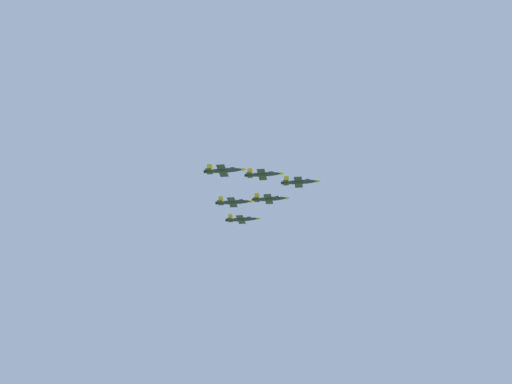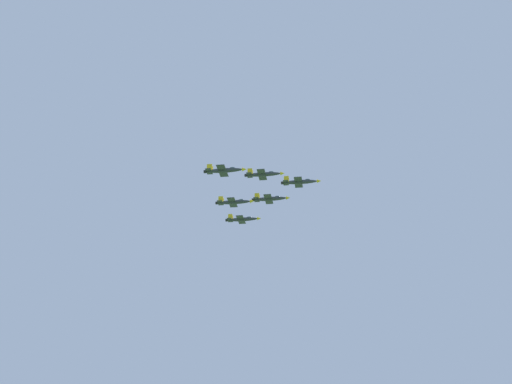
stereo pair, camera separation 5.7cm
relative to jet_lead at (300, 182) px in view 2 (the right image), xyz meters
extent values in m
ellipsoid|color=#2D3338|center=(0.02, 0.02, -0.07)|extent=(11.65, 10.34, 1.78)
cone|color=gold|center=(-5.83, -4.99, -0.07)|extent=(2.33, 2.30, 1.51)
ellipsoid|color=#334751|center=(-2.29, -1.96, 0.59)|extent=(2.67, 2.55, 1.04)
cube|color=#2D3338|center=(0.55, 0.47, -0.17)|extent=(8.82, 9.55, 0.18)
cube|color=gold|center=(3.43, -2.91, -0.12)|extent=(2.61, 2.37, 0.21)
cube|color=gold|center=(-2.34, 3.84, -0.12)|extent=(2.61, 2.37, 0.21)
cube|color=#2D3338|center=(4.43, 3.79, -0.07)|extent=(4.73, 5.01, 0.18)
cube|color=gold|center=(4.80, 2.94, 1.21)|extent=(1.65, 1.46, 2.57)
cube|color=gold|center=(3.64, 4.29, 1.21)|extent=(1.65, 1.46, 2.57)
cylinder|color=black|center=(5.57, 4.77, -0.07)|extent=(1.56, 1.59, 1.24)
ellipsoid|color=#2D3338|center=(17.85, -0.13, -1.57)|extent=(11.77, 10.22, 1.78)
cone|color=gold|center=(11.92, -5.06, -1.57)|extent=(2.33, 2.30, 1.51)
ellipsoid|color=#334751|center=(15.51, -2.08, -0.90)|extent=(2.68, 2.54, 1.04)
cube|color=#2D3338|center=(18.38, 0.31, -1.67)|extent=(8.75, 9.62, 0.18)
cube|color=gold|center=(21.22, -3.11, -1.62)|extent=(2.63, 2.35, 0.21)
cube|color=gold|center=(15.54, 3.73, -1.62)|extent=(2.63, 2.35, 0.21)
cube|color=#2D3338|center=(22.32, 3.59, -1.57)|extent=(4.71, 5.04, 0.18)
cube|color=gold|center=(22.67, 2.72, -0.29)|extent=(1.67, 1.45, 2.57)
cube|color=gold|center=(21.53, 4.09, -0.29)|extent=(1.67, 1.45, 2.57)
cylinder|color=black|center=(23.47, 4.55, -1.57)|extent=(1.56, 1.59, 1.25)
ellipsoid|color=#2D3338|center=(3.04, 17.59, -1.51)|extent=(11.27, 9.96, 1.72)
cone|color=gold|center=(-2.62, 12.77, -1.51)|extent=(2.25, 2.22, 1.46)
ellipsoid|color=#334751|center=(0.81, 15.68, -0.87)|extent=(2.58, 2.46, 1.00)
cube|color=#2D3338|center=(3.55, 18.02, -1.61)|extent=(8.50, 9.23, 0.17)
cube|color=gold|center=(6.33, 14.76, -1.56)|extent=(2.52, 2.29, 0.21)
cube|color=gold|center=(0.77, 21.28, -1.56)|extent=(2.52, 2.29, 0.21)
cube|color=#2D3338|center=(7.30, 21.22, -1.51)|extent=(4.56, 4.84, 0.17)
cube|color=gold|center=(7.66, 20.40, -0.27)|extent=(1.60, 1.41, 2.48)
cube|color=gold|center=(6.54, 21.70, -0.27)|extent=(1.60, 1.41, 2.48)
cylinder|color=black|center=(8.41, 22.16, -1.51)|extent=(1.50, 1.53, 1.20)
ellipsoid|color=#2D3338|center=(35.68, -0.28, -5.47)|extent=(11.40, 9.85, 1.72)
cone|color=gold|center=(29.94, -5.03, -5.47)|extent=(2.26, 2.22, 1.46)
ellipsoid|color=#334751|center=(33.41, -2.16, -4.83)|extent=(2.59, 2.45, 1.00)
cube|color=#2D3338|center=(36.19, 0.15, -5.57)|extent=(8.44, 9.31, 0.17)
cube|color=gold|center=(38.93, -3.17, -5.52)|extent=(2.55, 2.27, 0.21)
cube|color=gold|center=(33.45, 3.46, -5.52)|extent=(2.55, 2.27, 0.21)
cube|color=#2D3338|center=(40.00, 3.30, -5.47)|extent=(4.54, 4.87, 0.17)
cube|color=gold|center=(40.34, 2.47, -4.23)|extent=(1.62, 1.39, 2.48)
cube|color=gold|center=(39.25, 3.79, -4.23)|extent=(1.62, 1.39, 2.48)
cylinder|color=black|center=(41.12, 4.22, -5.47)|extent=(1.50, 1.54, 1.20)
ellipsoid|color=#2D3338|center=(6.06, 35.16, -4.79)|extent=(11.72, 10.25, 1.78)
cone|color=gold|center=(0.17, 30.21, -4.79)|extent=(2.33, 2.30, 1.51)
ellipsoid|color=#334751|center=(3.73, 33.20, -4.12)|extent=(2.67, 2.54, 1.04)
cube|color=#2D3338|center=(6.59, 35.60, -4.89)|extent=(8.77, 9.59, 0.18)
cube|color=gold|center=(9.45, 32.20, -4.84)|extent=(2.62, 2.36, 0.21)
cube|color=gold|center=(3.73, 39.00, -4.84)|extent=(2.62, 2.36, 0.21)
cube|color=#2D3338|center=(10.50, 38.89, -4.79)|extent=(4.71, 5.02, 0.18)
cube|color=gold|center=(10.86, 38.04, -3.50)|extent=(1.66, 1.45, 2.57)
cube|color=gold|center=(9.72, 39.40, -3.50)|extent=(1.66, 1.45, 2.57)
cylinder|color=black|center=(11.65, 39.86, -4.79)|extent=(1.56, 1.59, 1.24)
ellipsoid|color=#2D3338|center=(20.87, 17.44, -7.49)|extent=(11.35, 10.01, 1.73)
cone|color=gold|center=(15.17, 12.60, -7.49)|extent=(2.27, 2.24, 1.47)
ellipsoid|color=#334751|center=(18.62, 15.53, -6.84)|extent=(2.59, 2.48, 1.01)
cube|color=#2D3338|center=(21.38, 17.87, -7.59)|extent=(8.55, 9.30, 0.17)
cube|color=gold|center=(24.17, 14.58, -7.54)|extent=(2.54, 2.30, 0.21)
cube|color=gold|center=(18.59, 21.16, -7.54)|extent=(2.54, 2.30, 0.21)
cube|color=#2D3338|center=(25.17, 21.09, -7.49)|extent=(4.59, 4.87, 0.17)
cube|color=gold|center=(25.52, 20.26, -6.25)|extent=(1.61, 1.42, 2.49)
cube|color=gold|center=(24.40, 21.57, -6.25)|extent=(1.61, 1.42, 2.49)
cylinder|color=black|center=(26.28, 22.03, -7.49)|extent=(1.51, 1.54, 1.21)
camera|label=1|loc=(-157.30, 169.63, -113.62)|focal=44.35mm
camera|label=2|loc=(-157.34, 169.58, -113.62)|focal=44.35mm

